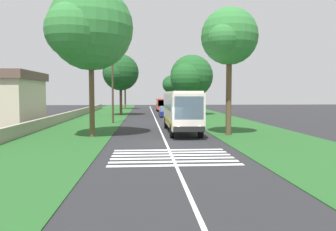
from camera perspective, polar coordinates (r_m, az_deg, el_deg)
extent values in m
plane|color=#262628|center=(24.21, -0.37, -4.62)|extent=(160.00, 160.00, 0.00)
cube|color=#235623|center=(39.62, -13.73, -1.43)|extent=(120.00, 8.00, 0.04)
cube|color=#235623|center=(40.26, 9.95, -1.29)|extent=(120.00, 8.00, 0.04)
cube|color=silver|center=(39.09, -1.79, -1.41)|extent=(110.00, 0.16, 0.01)
cube|color=silver|center=(30.48, 2.23, 1.07)|extent=(11.00, 2.50, 2.90)
cube|color=slate|center=(30.76, 2.17, 2.07)|extent=(9.68, 2.54, 0.85)
cube|color=slate|center=(25.05, 3.60, 1.28)|extent=(0.08, 2.20, 1.74)
cube|color=#B29E19|center=(30.55, 2.22, -0.80)|extent=(10.78, 2.53, 0.36)
cube|color=silver|center=(30.45, 2.24, 3.97)|extent=(10.56, 2.30, 0.18)
cube|color=black|center=(25.05, 3.62, -2.34)|extent=(0.16, 2.40, 0.40)
sphere|color=#F2EDCC|center=(25.00, 1.78, -2.05)|extent=(0.24, 0.24, 0.24)
sphere|color=#F2EDCC|center=(25.22, 5.42, -2.01)|extent=(0.24, 0.24, 0.24)
cylinder|color=black|center=(26.62, 0.68, -2.66)|extent=(1.10, 0.32, 1.10)
cylinder|color=black|center=(33.97, -0.35, -1.27)|extent=(1.10, 0.32, 1.10)
cylinder|color=black|center=(26.91, 5.57, -2.61)|extent=(1.10, 0.32, 1.10)
cylinder|color=black|center=(34.19, 3.49, -1.24)|extent=(1.10, 0.32, 1.10)
cube|color=silver|center=(16.65, 1.36, -8.47)|extent=(0.45, 6.80, 0.01)
cube|color=silver|center=(17.53, 1.08, -7.85)|extent=(0.45, 6.80, 0.01)
cube|color=silver|center=(18.41, 0.82, -7.29)|extent=(0.45, 6.80, 0.01)
cube|color=silver|center=(19.29, 0.59, -6.78)|extent=(0.45, 6.80, 0.01)
cube|color=silver|center=(20.17, 0.38, -6.31)|extent=(0.45, 6.80, 0.01)
cube|color=silver|center=(21.06, 0.19, -5.88)|extent=(0.45, 6.80, 0.01)
cube|color=navy|center=(50.73, -0.45, 0.37)|extent=(4.30, 1.75, 0.70)
cube|color=slate|center=(50.60, -0.44, 1.07)|extent=(2.00, 1.61, 0.55)
cylinder|color=black|center=(49.36, -1.25, 0.04)|extent=(0.64, 0.22, 0.64)
cylinder|color=black|center=(52.05, -1.40, 0.23)|extent=(0.64, 0.22, 0.64)
cylinder|color=black|center=(49.46, 0.55, 0.04)|extent=(0.64, 0.22, 0.64)
cylinder|color=black|center=(52.14, 0.31, 0.24)|extent=(0.64, 0.22, 0.64)
cube|color=silver|center=(56.02, -0.53, 0.69)|extent=(4.30, 1.75, 0.70)
cube|color=slate|center=(55.90, -0.52, 1.33)|extent=(2.00, 1.61, 0.55)
cylinder|color=black|center=(54.65, -1.26, 0.40)|extent=(0.64, 0.22, 0.64)
cylinder|color=black|center=(57.34, -1.39, 0.56)|extent=(0.64, 0.22, 0.64)
cylinder|color=black|center=(54.75, 0.38, 0.40)|extent=(0.64, 0.22, 0.64)
cylinder|color=black|center=(57.43, 0.17, 0.56)|extent=(0.64, 0.22, 0.64)
cube|color=#CC4C33|center=(66.89, -1.05, 2.01)|extent=(6.00, 2.10, 2.10)
cube|color=slate|center=(67.08, -1.06, 2.34)|extent=(5.04, 2.13, 0.70)
cube|color=slate|center=(63.92, -0.91, 2.12)|extent=(0.06, 1.76, 1.18)
cylinder|color=black|center=(64.99, -1.79, 0.99)|extent=(0.76, 0.24, 0.76)
cylinder|color=black|center=(68.78, -1.92, 1.14)|extent=(0.76, 0.24, 0.76)
cylinder|color=black|center=(65.09, -0.12, 0.99)|extent=(0.76, 0.24, 0.76)
cylinder|color=black|center=(68.88, -0.34, 1.14)|extent=(0.76, 0.24, 0.76)
cylinder|color=#4C3826|center=(54.54, -8.02, 2.84)|extent=(0.42, 0.42, 5.28)
sphere|color=#19471E|center=(54.64, -8.06, 7.28)|extent=(5.79, 5.79, 5.79)
sphere|color=#19471E|center=(56.34, -7.94, 6.73)|extent=(3.51, 3.51, 3.51)
sphere|color=#19471E|center=(53.24, -9.11, 6.90)|extent=(3.45, 3.45, 3.45)
cylinder|color=brown|center=(27.75, -12.85, 3.55)|extent=(0.42, 0.42, 6.86)
sphere|color=#337A38|center=(28.24, -13.01, 14.33)|extent=(6.75, 6.75, 6.75)
sphere|color=#337A38|center=(30.13, -12.38, 12.69)|extent=(4.48, 4.48, 4.48)
sphere|color=#337A38|center=(26.69, -15.78, 13.81)|extent=(4.28, 4.28, 4.28)
cylinder|color=brown|center=(76.11, -7.30, 3.42)|extent=(0.37, 0.37, 6.14)
sphere|color=#286B2D|center=(76.21, -7.32, 6.69)|extent=(4.66, 4.66, 4.66)
sphere|color=#286B2D|center=(77.58, -7.26, 6.38)|extent=(3.04, 3.04, 3.04)
sphere|color=#286B2D|center=(75.07, -7.91, 6.46)|extent=(3.29, 3.29, 3.29)
cylinder|color=#3D2D1E|center=(55.14, 4.01, 2.42)|extent=(0.54, 0.54, 4.40)
sphere|color=#1E5623|center=(55.20, 4.03, 6.69)|extent=(6.98, 6.98, 6.98)
sphere|color=#1E5623|center=(57.25, 3.73, 6.07)|extent=(4.61, 4.61, 4.61)
sphere|color=#1E5623|center=(53.31, 3.18, 6.24)|extent=(5.06, 5.06, 5.06)
cylinder|color=brown|center=(87.33, 0.55, 2.99)|extent=(0.36, 0.36, 4.62)
sphere|color=#19471E|center=(87.35, 0.55, 5.34)|extent=(4.58, 4.58, 4.58)
sphere|color=#19471E|center=(88.71, 0.48, 5.09)|extent=(3.31, 3.31, 3.31)
sphere|color=#19471E|center=(86.15, 0.16, 5.13)|extent=(3.10, 3.10, 3.10)
cylinder|color=brown|center=(28.51, 10.29, 3.65)|extent=(0.47, 0.47, 6.93)
sphere|color=#337A38|center=(28.90, 10.40, 13.14)|extent=(4.71, 4.71, 4.71)
sphere|color=#337A38|center=(30.20, 9.71, 12.06)|extent=(3.29, 3.29, 3.29)
sphere|color=#337A38|center=(27.54, 9.56, 12.87)|extent=(2.61, 2.61, 2.61)
cylinder|color=#473828|center=(40.06, -9.40, 4.60)|extent=(0.24, 0.24, 8.22)
cube|color=#3D3326|center=(40.27, -9.45, 9.60)|extent=(0.12, 1.40, 0.12)
cube|color=#9E937F|center=(45.14, -16.94, -0.17)|extent=(70.00, 0.40, 1.05)
cube|color=beige|center=(39.71, -26.63, 1.85)|extent=(8.69, 7.03, 4.96)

